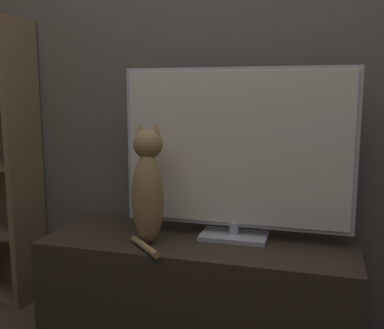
% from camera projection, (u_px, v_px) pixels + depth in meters
% --- Properties ---
extents(wall_back, '(4.80, 0.05, 2.60)m').
position_uv_depth(wall_back, '(215.00, 57.00, 2.17)').
color(wall_back, '#60564C').
rests_on(wall_back, ground_plane).
extents(tv_stand, '(1.39, 0.50, 0.48)m').
position_uv_depth(tv_stand, '(198.00, 290.00, 2.06)').
color(tv_stand, '#33281E').
rests_on(tv_stand, ground_plane).
extents(tv, '(1.03, 0.18, 0.76)m').
position_uv_depth(tv, '(236.00, 153.00, 1.98)').
color(tv, '#B7B7BC').
rests_on(tv, tv_stand).
extents(cat, '(0.19, 0.28, 0.53)m').
position_uv_depth(cat, '(148.00, 187.00, 1.95)').
color(cat, '#997547').
rests_on(cat, tv_stand).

